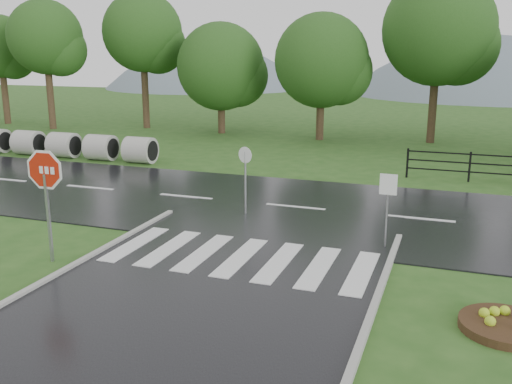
% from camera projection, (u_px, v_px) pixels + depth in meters
% --- Properties ---
extents(ground, '(120.00, 120.00, 0.00)m').
position_uv_depth(ground, '(133.00, 359.00, 9.63)').
color(ground, '#2A531B').
rests_on(ground, ground).
extents(main_road, '(90.00, 8.00, 0.04)m').
position_uv_depth(main_road, '(295.00, 208.00, 18.76)').
color(main_road, black).
rests_on(main_road, ground).
extents(crosswalk, '(6.50, 2.80, 0.02)m').
position_uv_depth(crosswalk, '(240.00, 257.00, 14.18)').
color(crosswalk, silver).
rests_on(crosswalk, ground).
extents(hills, '(102.00, 48.00, 48.00)m').
position_uv_depth(hills, '(440.00, 218.00, 71.61)').
color(hills, slate).
rests_on(hills, ground).
extents(treeline, '(83.20, 5.20, 10.00)m').
position_uv_depth(treeline, '(383.00, 145.00, 31.21)').
color(treeline, '#1F4916').
rests_on(treeline, ground).
extents(culvert_pipes, '(9.70, 1.20, 1.20)m').
position_uv_depth(culvert_pipes, '(64.00, 145.00, 27.44)').
color(culvert_pipes, '#9E9B93').
rests_on(culvert_pipes, ground).
extents(stop_sign, '(1.32, 0.09, 2.96)m').
position_uv_depth(stop_sign, '(45.00, 181.00, 13.58)').
color(stop_sign, '#939399').
rests_on(stop_sign, ground).
extents(flower_bed, '(1.68, 1.68, 0.34)m').
position_uv_depth(flower_bed, '(505.00, 324.00, 10.58)').
color(flower_bed, '#332111').
rests_on(flower_bed, ground).
extents(reg_sign_small, '(0.45, 0.06, 2.00)m').
position_uv_depth(reg_sign_small, '(388.00, 196.00, 14.63)').
color(reg_sign_small, '#939399').
rests_on(reg_sign_small, ground).
extents(reg_sign_round, '(0.49, 0.19, 2.18)m').
position_uv_depth(reg_sign_round, '(245.00, 172.00, 17.64)').
color(reg_sign_round, '#939399').
rests_on(reg_sign_round, ground).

